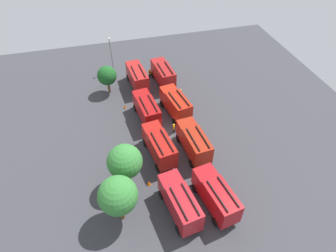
{
  "coord_description": "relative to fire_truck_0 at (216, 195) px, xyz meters",
  "views": [
    {
      "loc": [
        -29.66,
        7.83,
        30.33
      ],
      "look_at": [
        0.0,
        0.0,
        1.4
      ],
      "focal_mm": 30.52,
      "sensor_mm": 36.0,
      "label": 1
    }
  ],
  "objects": [
    {
      "name": "ground_plane",
      "position": [
        13.26,
        2.18,
        -2.15
      ],
      "size": [
        62.87,
        62.87,
        0.0
      ],
      "primitive_type": "plane",
      "color": "#38383D"
    },
    {
      "name": "fire_truck_0",
      "position": [
        0.0,
        0.0,
        0.0
      ],
      "size": [
        7.51,
        3.71,
        3.88
      ],
      "rotation": [
        0.0,
        0.0,
        0.17
      ],
      "color": "#A41217",
      "rests_on": "ground"
    },
    {
      "name": "fire_truck_1",
      "position": [
        8.66,
        -0.24,
        0.0
      ],
      "size": [
        7.39,
        3.26,
        3.88
      ],
      "rotation": [
        0.0,
        0.0,
        0.09
      ],
      "color": "#9E2210",
      "rests_on": "ground"
    },
    {
      "name": "fire_truck_2",
      "position": [
        17.21,
        -0.09,
        0.0
      ],
      "size": [
        7.51,
        3.71,
        3.88
      ],
      "rotation": [
        0.0,
        0.0,
        0.17
      ],
      "color": "#AC2010",
      "rests_on": "ground"
    },
    {
      "name": "fire_truck_3",
      "position": [
        26.0,
        -0.28,
        0.0
      ],
      "size": [
        7.38,
        3.26,
        3.88
      ],
      "rotation": [
        0.0,
        0.0,
        0.09
      ],
      "color": "maroon",
      "rests_on": "ground"
    },
    {
      "name": "fire_truck_4",
      "position": [
        0.17,
        4.26,
        0.0
      ],
      "size": [
        7.49,
        3.64,
        3.88
      ],
      "rotation": [
        0.0,
        0.0,
        0.15
      ],
      "color": "#A71920",
      "rests_on": "ground"
    },
    {
      "name": "fire_truck_5",
      "position": [
        9.2,
        4.48,
        0.0
      ],
      "size": [
        7.48,
        3.59,
        3.88
      ],
      "rotation": [
        0.0,
        0.0,
        0.15
      ],
      "color": "#A51711",
      "rests_on": "ground"
    },
    {
      "name": "fire_truck_6",
      "position": [
        17.13,
        4.57,
        0.0
      ],
      "size": [
        7.42,
        3.39,
        3.88
      ],
      "rotation": [
        0.0,
        0.0,
        0.11
      ],
      "color": "#9F1111",
      "rests_on": "ground"
    },
    {
      "name": "fire_truck_7",
      "position": [
        26.21,
        4.39,
        0.0
      ],
      "size": [
        7.37,
        3.22,
        3.88
      ],
      "rotation": [
        0.0,
        0.0,
        0.08
      ],
      "color": "#AB1D1C",
      "rests_on": "ground"
    },
    {
      "name": "firefighter_0",
      "position": [
        32.44,
        4.02,
        -1.17
      ],
      "size": [
        0.45,
        0.48,
        1.75
      ],
      "rotation": [
        0.0,
        0.0,
        2.47
      ],
      "color": "black",
      "rests_on": "ground"
    },
    {
      "name": "firefighter_1",
      "position": [
        21.2,
        -2.15,
        -1.24
      ],
      "size": [
        0.47,
        0.36,
        1.64
      ],
      "rotation": [
        0.0,
        0.0,
        4.39
      ],
      "color": "black",
      "rests_on": "ground"
    },
    {
      "name": "firefighter_2",
      "position": [
        28.62,
        1.66,
        -1.22
      ],
      "size": [
        0.37,
        0.48,
        1.67
      ],
      "rotation": [
        0.0,
        0.0,
        3.48
      ],
      "color": "black",
      "rests_on": "ground"
    },
    {
      "name": "firefighter_3",
      "position": [
        13.09,
        1.32,
        -1.23
      ],
      "size": [
        0.48,
        0.38,
        1.66
      ],
      "rotation": [
        0.0,
        0.0,
        1.19
      ],
      "color": "black",
      "rests_on": "ground"
    },
    {
      "name": "tree_0",
      "position": [
        1.14,
        10.82,
        2.33
      ],
      "size": [
        4.3,
        4.3,
        6.67
      ],
      "color": "brown",
      "rests_on": "ground"
    },
    {
      "name": "tree_1",
      "position": [
        5.58,
        9.44,
        2.25
      ],
      "size": [
        4.22,
        4.22,
        6.54
      ],
      "color": "brown",
      "rests_on": "ground"
    },
    {
      "name": "tree_2",
      "position": [
        25.82,
        9.56,
        1.27
      ],
      "size": [
        3.28,
        3.28,
        5.08
      ],
      "color": "brown",
      "rests_on": "ground"
    },
    {
      "name": "traffic_cone_0",
      "position": [
        20.77,
        7.56,
        -1.84
      ],
      "size": [
        0.44,
        0.44,
        0.63
      ],
      "primitive_type": "cone",
      "color": "#F2600C",
      "rests_on": "ground"
    },
    {
      "name": "traffic_cone_1",
      "position": [
        4.8,
        6.91,
        -1.79
      ],
      "size": [
        0.51,
        0.51,
        0.73
      ],
      "primitive_type": "cone",
      "color": "#F2600C",
      "rests_on": "ground"
    },
    {
      "name": "traffic_cone_2",
      "position": [
        11.0,
        -2.34,
        -1.86
      ],
      "size": [
        0.41,
        0.41,
        0.58
      ],
      "primitive_type": "cone",
      "color": "#F2600C",
      "rests_on": "ground"
    },
    {
      "name": "lamppost",
      "position": [
        32.41,
        8.04,
        1.9
      ],
      "size": [
        0.36,
        0.36,
        6.97
      ],
      "color": "slate",
      "rests_on": "ground"
    }
  ]
}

